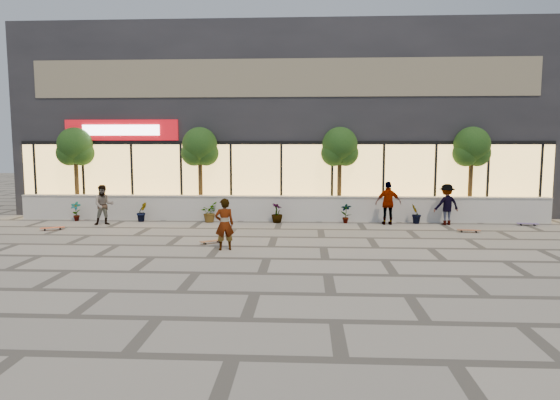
{
  "coord_description": "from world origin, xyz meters",
  "views": [
    {
      "loc": [
        1.09,
        -13.65,
        3.19
      ],
      "look_at": [
        0.2,
        3.17,
        1.3
      ],
      "focal_mm": 32.0,
      "sensor_mm": 36.0,
      "label": 1
    }
  ],
  "objects_px": {
    "skater_right_near": "(388,203)",
    "skateboard_right_near": "(469,230)",
    "tree_midwest": "(200,149)",
    "skater_center": "(224,224)",
    "skater_right_far": "(447,204)",
    "skateboard_left": "(52,228)",
    "tree_mideast": "(340,149)",
    "skateboard_right_far": "(528,224)",
    "skater_left": "(104,205)",
    "skateboard_center": "(212,241)",
    "tree_west": "(75,149)",
    "tree_east": "(472,149)"
  },
  "relations": [
    {
      "from": "skater_center",
      "to": "skateboard_center",
      "type": "xyz_separation_m",
      "value": [
        -0.58,
        0.95,
        -0.71
      ]
    },
    {
      "from": "tree_mideast",
      "to": "skater_center",
      "type": "bearing_deg",
      "value": -120.34
    },
    {
      "from": "tree_midwest",
      "to": "skateboard_right_far",
      "type": "height_order",
      "value": "tree_midwest"
    },
    {
      "from": "skateboard_right_far",
      "to": "tree_mideast",
      "type": "bearing_deg",
      "value": 177.69
    },
    {
      "from": "tree_mideast",
      "to": "skater_left",
      "type": "distance_m",
      "value": 9.91
    },
    {
      "from": "tree_midwest",
      "to": "skater_right_near",
      "type": "bearing_deg",
      "value": -11.04
    },
    {
      "from": "tree_midwest",
      "to": "skater_center",
      "type": "bearing_deg",
      "value": -72.15
    },
    {
      "from": "skater_center",
      "to": "skateboard_left",
      "type": "xyz_separation_m",
      "value": [
        -6.99,
        3.14,
        -0.7
      ]
    },
    {
      "from": "skateboard_right_near",
      "to": "skater_left",
      "type": "bearing_deg",
      "value": -175.25
    },
    {
      "from": "skateboard_right_near",
      "to": "skateboard_right_far",
      "type": "bearing_deg",
      "value": 39.3
    },
    {
      "from": "skater_left",
      "to": "skater_right_near",
      "type": "xyz_separation_m",
      "value": [
        11.26,
        0.66,
        0.07
      ]
    },
    {
      "from": "skater_right_near",
      "to": "skateboard_right_near",
      "type": "relative_size",
      "value": 2.07
    },
    {
      "from": "tree_midwest",
      "to": "tree_west",
      "type": "bearing_deg",
      "value": 180.0
    },
    {
      "from": "tree_midwest",
      "to": "tree_east",
      "type": "bearing_deg",
      "value": 0.0
    },
    {
      "from": "skater_center",
      "to": "skateboard_center",
      "type": "relative_size",
      "value": 2.11
    },
    {
      "from": "skater_right_near",
      "to": "skater_right_far",
      "type": "height_order",
      "value": "skater_right_near"
    },
    {
      "from": "tree_midwest",
      "to": "skateboard_center",
      "type": "bearing_deg",
      "value": -74.7
    },
    {
      "from": "skateboard_center",
      "to": "skateboard_right_near",
      "type": "distance_m",
      "value": 9.3
    },
    {
      "from": "skater_left",
      "to": "tree_mideast",
      "type": "bearing_deg",
      "value": -9.2
    },
    {
      "from": "skater_center",
      "to": "skater_right_far",
      "type": "bearing_deg",
      "value": -162.92
    },
    {
      "from": "tree_mideast",
      "to": "skateboard_left",
      "type": "bearing_deg",
      "value": -162.26
    },
    {
      "from": "skater_right_near",
      "to": "tree_west",
      "type": "bearing_deg",
      "value": -8.73
    },
    {
      "from": "tree_west",
      "to": "skateboard_left",
      "type": "height_order",
      "value": "tree_west"
    },
    {
      "from": "tree_west",
      "to": "skateboard_right_far",
      "type": "xyz_separation_m",
      "value": [
        18.8,
        -1.5,
        -2.91
      ]
    },
    {
      "from": "tree_midwest",
      "to": "skater_right_near",
      "type": "height_order",
      "value": "tree_midwest"
    },
    {
      "from": "tree_west",
      "to": "skater_right_far",
      "type": "xyz_separation_m",
      "value": [
        15.66,
        -1.4,
        -2.17
      ]
    },
    {
      "from": "skater_center",
      "to": "skateboard_right_near",
      "type": "xyz_separation_m",
      "value": [
        8.37,
        3.46,
        -0.71
      ]
    },
    {
      "from": "skater_left",
      "to": "skateboard_center",
      "type": "xyz_separation_m",
      "value": [
        4.96,
        -3.47,
        -0.72
      ]
    },
    {
      "from": "tree_midwest",
      "to": "skater_right_near",
      "type": "xyz_separation_m",
      "value": [
        7.84,
        -1.53,
        -2.12
      ]
    },
    {
      "from": "tree_east",
      "to": "skater_right_near",
      "type": "bearing_deg",
      "value": -157.3
    },
    {
      "from": "skater_right_near",
      "to": "tree_mideast",
      "type": "bearing_deg",
      "value": -41.89
    },
    {
      "from": "skateboard_center",
      "to": "tree_west",
      "type": "bearing_deg",
      "value": 106.84
    },
    {
      "from": "skateboard_left",
      "to": "skateboard_right_far",
      "type": "height_order",
      "value": "skateboard_left"
    },
    {
      "from": "tree_mideast",
      "to": "skater_right_near",
      "type": "relative_size",
      "value": 2.27
    },
    {
      "from": "skater_right_far",
      "to": "skateboard_center",
      "type": "bearing_deg",
      "value": 10.39
    },
    {
      "from": "skateboard_right_near",
      "to": "skateboard_right_far",
      "type": "distance_m",
      "value": 3.25
    },
    {
      "from": "skater_right_near",
      "to": "skateboard_right_far",
      "type": "bearing_deg",
      "value": 178.13
    },
    {
      "from": "skater_left",
      "to": "skateboard_center",
      "type": "bearing_deg",
      "value": -57.24
    },
    {
      "from": "skateboard_left",
      "to": "skateboard_right_near",
      "type": "xyz_separation_m",
      "value": [
        15.37,
        0.32,
        -0.0
      ]
    },
    {
      "from": "tree_west",
      "to": "skater_right_near",
      "type": "height_order",
      "value": "tree_west"
    },
    {
      "from": "tree_mideast",
      "to": "skateboard_right_far",
      "type": "relative_size",
      "value": 4.78
    },
    {
      "from": "tree_east",
      "to": "skateboard_right_near",
      "type": "bearing_deg",
      "value": -107.59
    },
    {
      "from": "tree_mideast",
      "to": "skateboard_right_far",
      "type": "height_order",
      "value": "tree_mideast"
    },
    {
      "from": "tree_east",
      "to": "tree_mideast",
      "type": "bearing_deg",
      "value": 180.0
    },
    {
      "from": "skater_right_near",
      "to": "skateboard_left",
      "type": "xyz_separation_m",
      "value": [
        -12.71,
        -1.95,
        -0.78
      ]
    },
    {
      "from": "skateboard_right_far",
      "to": "tree_west",
      "type": "bearing_deg",
      "value": -175.26
    },
    {
      "from": "skater_right_far",
      "to": "skateboard_left",
      "type": "height_order",
      "value": "skater_right_far"
    },
    {
      "from": "tree_west",
      "to": "tree_midwest",
      "type": "xyz_separation_m",
      "value": [
        5.5,
        0.0,
        0.0
      ]
    },
    {
      "from": "tree_mideast",
      "to": "skater_right_far",
      "type": "xyz_separation_m",
      "value": [
        4.16,
        -1.4,
        -2.17
      ]
    },
    {
      "from": "skater_right_near",
      "to": "skateboard_left",
      "type": "distance_m",
      "value": 12.88
    }
  ]
}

